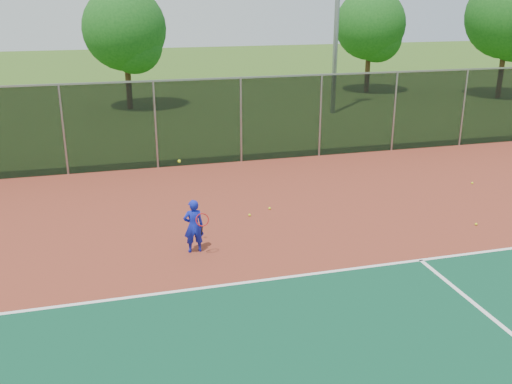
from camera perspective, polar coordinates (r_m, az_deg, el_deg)
ground at (r=10.41m, az=14.94°, el=-15.00°), size 120.00×120.00×0.00m
court_apron at (r=11.90m, az=10.18°, el=-9.93°), size 30.00×20.00×0.02m
fence_back at (r=20.32m, az=-1.51°, el=7.28°), size 30.00×0.06×3.03m
tennis_player at (r=13.29m, az=-6.25°, el=-3.38°), size 0.59×0.57×2.23m
practice_ball_0 at (r=19.43m, az=20.81°, el=0.85°), size 0.07×0.07×0.07m
practice_ball_2 at (r=15.53m, az=-0.65°, el=-2.31°), size 0.07×0.07×0.07m
practice_ball_3 at (r=16.00m, az=21.15°, el=-3.02°), size 0.07×0.07×0.07m
practice_ball_4 at (r=16.01m, az=1.37°, el=-1.64°), size 0.07×0.07×0.07m
tree_back_left at (r=30.79m, az=-12.79°, el=15.26°), size 4.23×4.23×6.21m
tree_back_mid at (r=36.19m, az=11.54°, el=15.79°), size 4.19×4.19×6.15m
tree_back_right at (r=36.43m, az=24.11°, el=15.44°), size 4.77×4.77×7.00m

